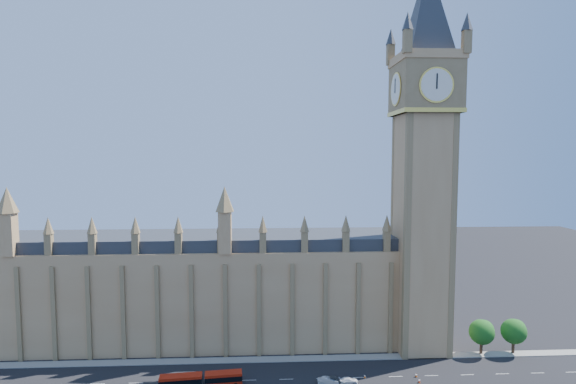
{
  "coord_description": "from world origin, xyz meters",
  "views": [
    {
      "loc": [
        -0.3,
        -93.2,
        48.35
      ],
      "look_at": [
        4.88,
        10.0,
        39.83
      ],
      "focal_mm": 28.0,
      "sensor_mm": 36.0,
      "label": 1
    }
  ],
  "objects_px": {
    "red_bus": "(201,380)",
    "car_grey": "(334,380)",
    "car_silver": "(328,381)",
    "car_white": "(348,380)"
  },
  "relations": [
    {
      "from": "red_bus",
      "to": "car_grey",
      "type": "xyz_separation_m",
      "value": [
        27.95,
        0.35,
        -0.79
      ]
    },
    {
      "from": "car_grey",
      "to": "car_silver",
      "type": "height_order",
      "value": "car_grey"
    },
    {
      "from": "red_bus",
      "to": "car_white",
      "type": "relative_size",
      "value": 4.23
    },
    {
      "from": "red_bus",
      "to": "car_silver",
      "type": "bearing_deg",
      "value": -5.4
    },
    {
      "from": "red_bus",
      "to": "car_grey",
      "type": "height_order",
      "value": "red_bus"
    },
    {
      "from": "car_white",
      "to": "car_silver",
      "type": "bearing_deg",
      "value": 85.5
    },
    {
      "from": "red_bus",
      "to": "car_grey",
      "type": "bearing_deg",
      "value": -4.81
    },
    {
      "from": "red_bus",
      "to": "car_white",
      "type": "height_order",
      "value": "red_bus"
    },
    {
      "from": "car_grey",
      "to": "car_white",
      "type": "xyz_separation_m",
      "value": [
        3.09,
        -0.16,
        -0.14
      ]
    },
    {
      "from": "car_silver",
      "to": "car_white",
      "type": "bearing_deg",
      "value": -87.0
    }
  ]
}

